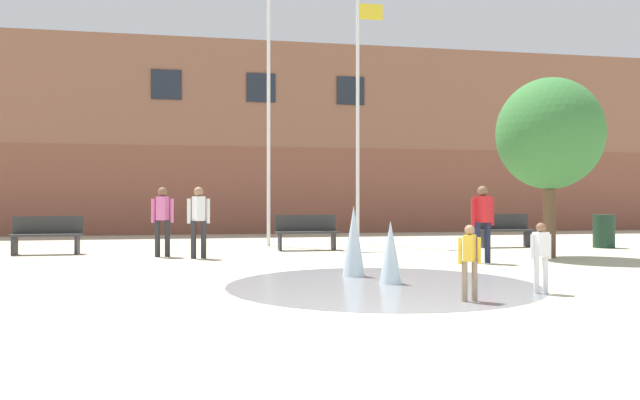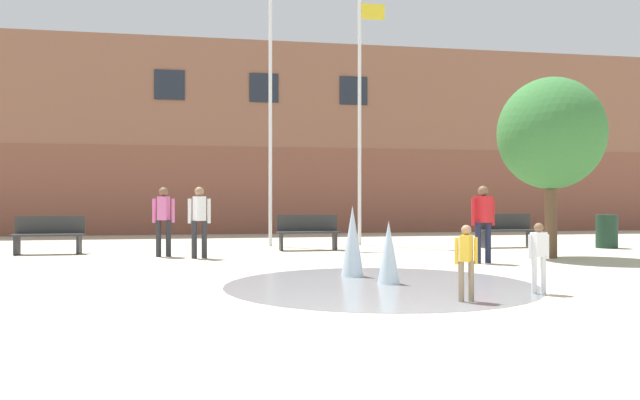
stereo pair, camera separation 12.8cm
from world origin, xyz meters
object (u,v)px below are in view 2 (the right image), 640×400
object	(u,v)px
flagpole_left	(271,93)
street_tree_near_building	(551,134)
adult_near_bench	(199,216)
adult_watching	(164,216)
teen_by_trashcan	(483,218)
park_bench_left_of_flagpoles	(308,232)
child_with_pink_shirt	(466,257)
child_in_fountain	(539,252)
park_bench_far_left	(49,234)
park_bench_near_trashcan	(506,230)
flagpole_right	(361,109)
trash_can	(607,231)

from	to	relation	value
flagpole_left	street_tree_near_building	distance (m)	7.61
adult_near_bench	adult_watching	distance (m)	0.99
teen_by_trashcan	park_bench_left_of_flagpoles	bearing A→B (deg)	-170.62
park_bench_left_of_flagpoles	adult_watching	xyz separation A→B (m)	(-3.54, -1.26, 0.45)
teen_by_trashcan	child_with_pink_shirt	world-z (taller)	teen_by_trashcan
adult_near_bench	street_tree_near_building	bearing A→B (deg)	61.45
adult_near_bench	teen_by_trashcan	xyz separation A→B (m)	(5.74, -2.13, 0.00)
child_in_fountain	child_with_pink_shirt	bearing A→B (deg)	1.33
park_bench_far_left	flagpole_left	world-z (taller)	flagpole_left
park_bench_left_of_flagpoles	child_with_pink_shirt	size ratio (longest dim) A/B	1.62
park_bench_far_left	child_in_fountain	world-z (taller)	child_in_fountain
adult_near_bench	child_with_pink_shirt	xyz separation A→B (m)	(3.44, -6.58, -0.35)
park_bench_near_trashcan	teen_by_trashcan	distance (m)	4.65
park_bench_left_of_flagpoles	teen_by_trashcan	world-z (taller)	teen_by_trashcan
teen_by_trashcan	child_with_pink_shirt	xyz separation A→B (m)	(-2.30, -4.45, -0.35)
park_bench_near_trashcan	flagpole_left	distance (m)	7.51
adult_near_bench	teen_by_trashcan	size ratio (longest dim) A/B	1.00
adult_near_bench	street_tree_near_building	world-z (taller)	street_tree_near_building
child_with_pink_shirt	flagpole_right	size ratio (longest dim) A/B	0.13
adult_near_bench	child_in_fountain	distance (m)	7.73
adult_near_bench	flagpole_right	bearing A→B (deg)	107.85
street_tree_near_building	child_with_pink_shirt	bearing A→B (deg)	-129.18
park_bench_far_left	flagpole_right	distance (m)	8.95
flagpole_right	trash_can	bearing A→B (deg)	-20.31
adult_watching	flagpole_right	distance (m)	6.75
park_bench_far_left	teen_by_trashcan	distance (m)	10.08
child_with_pink_shirt	trash_can	distance (m)	10.62
child_with_pink_shirt	street_tree_near_building	size ratio (longest dim) A/B	0.24
park_bench_left_of_flagpoles	child_with_pink_shirt	world-z (taller)	child_with_pink_shirt
park_bench_far_left	street_tree_near_building	xyz separation A→B (m)	(11.30, -3.04, 2.30)
adult_watching	park_bench_left_of_flagpoles	bearing A→B (deg)	-57.26
park_bench_far_left	flagpole_left	xyz separation A→B (m)	(5.51, 1.65, 3.82)
adult_near_bench	child_with_pink_shirt	bearing A→B (deg)	8.57
park_bench_near_trashcan	flagpole_right	bearing A→B (deg)	156.36
park_bench_near_trashcan	child_in_fountain	size ratio (longest dim) A/B	1.62
park_bench_left_of_flagpoles	flagpole_right	bearing A→B (deg)	41.19
park_bench_far_left	child_with_pink_shirt	xyz separation A→B (m)	(7.00, -8.32, 0.10)
adult_watching	flagpole_right	bearing A→B (deg)	-48.91
adult_watching	flagpole_left	xyz separation A→B (m)	(2.76, 2.84, 3.36)
teen_by_trashcan	child_in_fountain	size ratio (longest dim) A/B	1.61
child_with_pink_shirt	flagpole_right	bearing A→B (deg)	31.23
teen_by_trashcan	flagpole_left	size ratio (longest dim) A/B	0.20
flagpole_right	child_in_fountain	bearing A→B (deg)	-88.93
child_with_pink_shirt	child_in_fountain	xyz separation A→B (m)	(1.27, 0.46, 0.00)
flagpole_right	teen_by_trashcan	bearing A→B (deg)	-77.68
teen_by_trashcan	street_tree_near_building	world-z (taller)	street_tree_near_building
child_with_pink_shirt	adult_watching	size ratio (longest dim) A/B	0.62
park_bench_far_left	teen_by_trashcan	size ratio (longest dim) A/B	1.01
park_bench_far_left	child_with_pink_shirt	size ratio (longest dim) A/B	1.62
park_bench_near_trashcan	street_tree_near_building	xyz separation A→B (m)	(-0.47, -3.09, 2.30)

